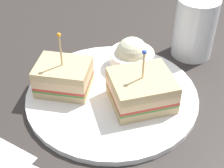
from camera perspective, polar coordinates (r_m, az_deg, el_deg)
The scene contains 7 objects.
ground_plane at distance 59.42cm, azimuth 0.00°, elevation -3.00°, with size 101.88×101.88×2.00cm, color #2D2826.
plate at distance 58.43cm, azimuth 0.00°, elevation -1.90°, with size 29.20×29.20×1.00cm, color white.
sandwich_half_front at distance 54.92cm, azimuth 4.97°, elevation -1.03°, with size 12.33×11.78×10.24cm.
sandwich_half_back at distance 57.98cm, azimuth -8.11°, elevation 1.17°, with size 9.04×7.23×11.09cm.
coleslaw_bowl at distance 63.03cm, azimuth 3.33°, elevation 4.67°, with size 8.24×8.24×5.93cm.
drink_glass at distance 68.65cm, azimuth 13.59°, elevation 8.67°, with size 7.96×7.96×11.87cm.
fork at distance 50.23cm, azimuth -15.24°, elevation -13.23°, with size 12.38×4.96×0.35cm.
Camera 1 is at (6.52, -43.57, 38.87)cm, focal length 54.69 mm.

